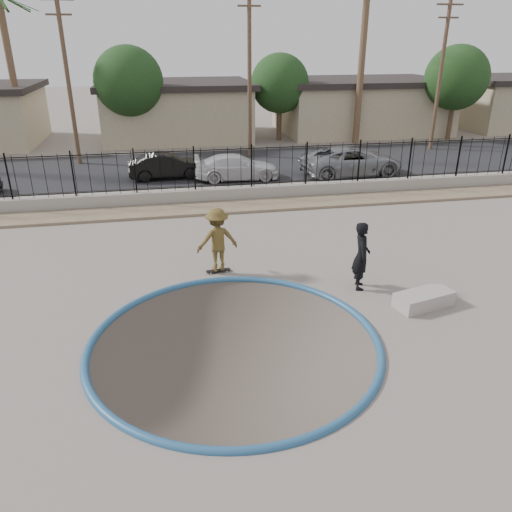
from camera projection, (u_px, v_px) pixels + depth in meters
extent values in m
cube|color=slate|center=(194.00, 214.00, 24.02)|extent=(120.00, 120.00, 2.20)
torus|color=#26547D|center=(235.00, 343.00, 11.88)|extent=(7.04, 7.04, 0.20)
cube|color=#928060|center=(198.00, 209.00, 21.04)|extent=(42.00, 1.60, 0.11)
cube|color=gray|center=(196.00, 196.00, 21.93)|extent=(42.00, 0.45, 0.60)
cube|color=black|center=(195.00, 187.00, 21.76)|extent=(40.00, 0.04, 0.03)
cube|color=black|center=(194.00, 151.00, 21.13)|extent=(40.00, 0.04, 0.04)
cube|color=black|center=(186.00, 167.00, 28.07)|extent=(90.00, 8.00, 0.04)
cube|color=tan|center=(177.00, 113.00, 35.92)|extent=(10.00, 8.00, 3.50)
cube|color=#282320|center=(175.00, 84.00, 35.14)|extent=(10.60, 8.60, 0.40)
cube|color=tan|center=(360.00, 108.00, 38.35)|extent=(12.00, 8.00, 3.50)
cube|color=#282320|center=(362.00, 81.00, 37.57)|extent=(12.60, 8.60, 0.40)
cylinder|color=brown|center=(13.00, 77.00, 30.84)|extent=(0.44, 0.44, 9.00)
cylinder|color=brown|center=(361.00, 66.00, 32.66)|extent=(0.44, 0.44, 10.00)
cylinder|color=#473323|center=(68.00, 82.00, 27.03)|extent=(0.24, 0.24, 9.00)
cube|color=#473323|center=(59.00, 14.00, 25.71)|extent=(1.30, 0.10, 0.10)
cylinder|color=#473323|center=(250.00, 75.00, 28.67)|extent=(0.24, 0.24, 9.50)
cube|color=#473323|center=(249.00, 6.00, 27.25)|extent=(1.30, 0.10, 0.10)
cylinder|color=#473323|center=(440.00, 77.00, 30.85)|extent=(0.24, 0.24, 9.00)
cube|color=#473323|center=(450.00, 4.00, 29.25)|extent=(1.70, 0.10, 0.10)
cube|color=#473323|center=(448.00, 18.00, 29.53)|extent=(1.30, 0.10, 0.10)
cylinder|color=#473323|center=(133.00, 125.00, 32.35)|extent=(0.34, 0.34, 3.00)
sphere|color=#143311|center=(129.00, 81.00, 31.27)|extent=(4.32, 4.32, 4.32)
cylinder|color=#473323|center=(279.00, 120.00, 35.04)|extent=(0.34, 0.34, 2.75)
sphere|color=#143311|center=(280.00, 83.00, 34.05)|extent=(3.96, 3.96, 3.96)
cylinder|color=#473323|center=(451.00, 118.00, 35.27)|extent=(0.34, 0.34, 3.00)
sphere|color=#143311|center=(457.00, 78.00, 34.19)|extent=(4.32, 4.32, 4.32)
imported|color=olive|center=(217.00, 243.00, 15.10)|extent=(1.38, 0.93, 1.97)
cube|color=black|center=(218.00, 270.00, 15.48)|extent=(0.78, 0.27, 0.02)
cylinder|color=silver|center=(211.00, 273.00, 15.36)|extent=(0.05, 0.03, 0.05)
cylinder|color=silver|center=(210.00, 271.00, 15.48)|extent=(0.05, 0.03, 0.05)
cylinder|color=silver|center=(227.00, 271.00, 15.50)|extent=(0.05, 0.03, 0.05)
cylinder|color=silver|center=(226.00, 269.00, 15.62)|extent=(0.05, 0.03, 0.05)
imported|color=black|center=(361.00, 256.00, 14.16)|extent=(0.65, 0.83, 2.00)
cube|color=#A0958E|center=(424.00, 299.00, 13.47)|extent=(1.72, 1.06, 0.40)
imported|color=black|center=(167.00, 166.00, 25.53)|extent=(3.98, 1.64, 1.28)
imported|color=silver|center=(237.00, 167.00, 25.36)|extent=(4.34, 1.83, 1.25)
imported|color=gray|center=(352.00, 161.00, 26.05)|extent=(5.56, 2.93, 1.49)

